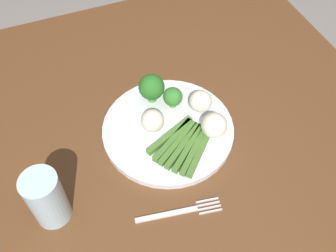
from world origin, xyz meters
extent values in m
cube|color=brown|center=(0.00, 0.00, 0.72)|extent=(1.15, 0.93, 0.04)
cylinder|color=brown|center=(-0.52, -0.40, 0.35)|extent=(0.07, 0.07, 0.70)
cylinder|color=brown|center=(-0.52, 0.40, 0.35)|extent=(0.07, 0.07, 0.70)
cylinder|color=olive|center=(-0.26, -0.50, 0.23)|extent=(0.04, 0.04, 0.45)
cylinder|color=white|center=(-0.08, -0.05, 0.75)|extent=(0.29, 0.29, 0.01)
cube|color=#47752D|center=(-0.05, -0.05, 0.76)|extent=(0.06, 0.12, 0.01)
cube|color=#47752D|center=(-0.04, -0.05, 0.76)|extent=(0.08, 0.11, 0.01)
cube|color=#47752D|center=(-0.03, -0.04, 0.76)|extent=(0.08, 0.11, 0.01)
cube|color=#47752D|center=(-0.02, -0.04, 0.76)|extent=(0.08, 0.11, 0.01)
cube|color=#47752D|center=(-0.01, -0.03, 0.76)|extent=(0.09, 0.11, 0.01)
cube|color=#47752D|center=(0.00, -0.02, 0.76)|extent=(0.10, 0.10, 0.01)
cube|color=#47752D|center=(0.01, -0.01, 0.76)|extent=(0.10, 0.10, 0.01)
cylinder|color=#609E3D|center=(-0.13, -0.01, 0.76)|extent=(0.02, 0.02, 0.02)
sphere|color=#337A2D|center=(-0.13, -0.01, 0.79)|extent=(0.04, 0.04, 0.04)
cylinder|color=#568E33|center=(-0.17, -0.05, 0.77)|extent=(0.02, 0.02, 0.02)
sphere|color=#286B23|center=(-0.17, -0.05, 0.80)|extent=(0.06, 0.06, 0.06)
sphere|color=silver|center=(-0.09, -0.08, 0.78)|extent=(0.05, 0.05, 0.05)
sphere|color=white|center=(-0.10, 0.04, 0.78)|extent=(0.05, 0.05, 0.05)
sphere|color=white|center=(-0.03, 0.04, 0.78)|extent=(0.06, 0.06, 0.06)
cube|color=silver|center=(0.10, -0.12, 0.74)|extent=(0.03, 0.12, 0.00)
cube|color=silver|center=(0.13, -0.04, 0.74)|extent=(0.01, 0.04, 0.00)
cube|color=silver|center=(0.12, -0.04, 0.74)|extent=(0.01, 0.04, 0.00)
cube|color=silver|center=(0.11, -0.04, 0.74)|extent=(0.01, 0.04, 0.00)
cube|color=silver|center=(0.10, -0.04, 0.74)|extent=(0.01, 0.04, 0.00)
cylinder|color=silver|center=(0.02, -0.32, 0.80)|extent=(0.07, 0.07, 0.12)
camera|label=1|loc=(0.39, -0.23, 1.42)|focal=41.32mm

